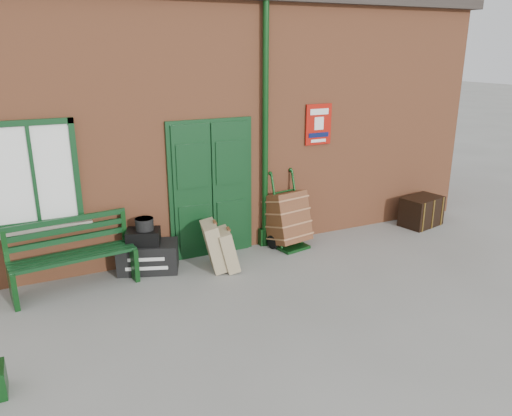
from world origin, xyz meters
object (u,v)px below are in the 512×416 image
dark_trunk (421,211)px  houdini_trunk (148,257)px  bench (72,253)px  porter_trolley (288,219)px

dark_trunk → houdini_trunk: bearing=165.1°
bench → houdini_trunk: size_ratio=1.93×
houdini_trunk → dark_trunk: 5.32m
bench → porter_trolley: 3.54m
porter_trolley → dark_trunk: 2.89m
bench → dark_trunk: size_ratio=2.23×
porter_trolley → dark_trunk: (2.88, -0.16, -0.22)m
houdini_trunk → porter_trolley: (2.44, -0.02, 0.28)m
houdini_trunk → porter_trolley: bearing=18.9°
houdini_trunk → dark_trunk: (5.32, -0.19, 0.06)m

